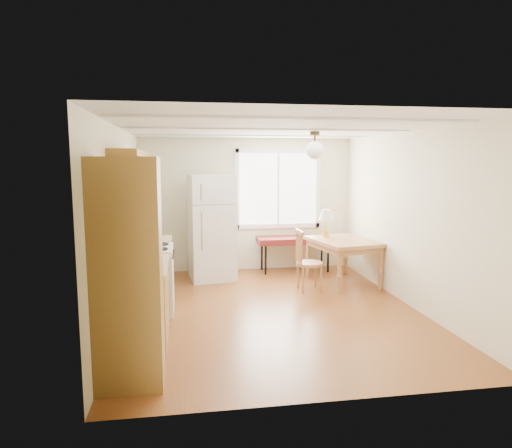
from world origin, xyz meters
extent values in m
cube|color=#5E2E13|center=(0.00, 0.00, 0.00)|extent=(4.60, 5.60, 0.12)
cube|color=white|center=(0.00, 0.00, 2.50)|extent=(4.60, 5.60, 0.12)
cube|color=beige|center=(0.00, 2.50, 1.25)|extent=(4.60, 0.10, 2.50)
cube|color=beige|center=(0.00, -2.50, 1.25)|extent=(4.60, 0.10, 2.50)
cube|color=beige|center=(-2.00, 0.00, 1.25)|extent=(0.10, 5.60, 2.50)
cube|color=beige|center=(2.00, 0.00, 1.25)|extent=(0.10, 5.60, 2.50)
cube|color=brown|center=(-1.70, -1.85, 1.05)|extent=(0.60, 0.60, 2.10)
cube|color=brown|center=(-1.70, -0.85, 0.43)|extent=(0.60, 1.10, 0.86)
cube|color=tan|center=(-1.69, -0.85, 0.88)|extent=(0.62, 1.14, 0.04)
cube|color=white|center=(-1.68, 0.20, 0.45)|extent=(0.65, 0.76, 0.90)
cube|color=brown|center=(-1.70, 0.95, 0.43)|extent=(0.60, 0.60, 0.86)
cube|color=brown|center=(-1.83, -0.15, 1.85)|extent=(0.33, 1.60, 0.70)
cube|color=white|center=(0.60, 2.48, 1.55)|extent=(1.50, 0.02, 1.35)
cylinder|color=#312416|center=(0.70, 0.40, 2.46)|extent=(0.14, 0.14, 0.06)
cylinder|color=#312416|center=(0.70, 0.40, 2.36)|extent=(0.03, 0.03, 0.16)
sphere|color=white|center=(0.70, 0.40, 2.22)|extent=(0.26, 0.26, 0.26)
cube|color=white|center=(-0.71, 1.87, 0.92)|extent=(0.84, 0.84, 1.84)
cube|color=gray|center=(-0.71, 1.49, 1.35)|extent=(0.76, 0.02, 0.02)
cube|color=gray|center=(-0.90, 1.48, 1.10)|extent=(0.03, 0.03, 1.10)
cube|color=#581415|center=(0.87, 2.19, 0.60)|extent=(1.42, 0.52, 0.11)
cylinder|color=black|center=(0.27, 1.99, 0.27)|extent=(0.04, 0.04, 0.54)
cylinder|color=black|center=(1.46, 1.99, 0.27)|extent=(0.04, 0.04, 0.54)
cylinder|color=black|center=(0.27, 2.39, 0.27)|extent=(0.04, 0.04, 0.54)
cylinder|color=black|center=(1.46, 2.39, 0.27)|extent=(0.04, 0.04, 0.54)
cube|color=#98643A|center=(1.46, 1.19, 0.73)|extent=(1.13, 1.37, 0.06)
cube|color=#98643A|center=(1.46, 1.19, 0.65)|extent=(1.01, 1.25, 0.10)
cylinder|color=#98643A|center=(1.19, 0.59, 0.35)|extent=(0.07, 0.07, 0.70)
cylinder|color=#98643A|center=(1.94, 0.74, 0.35)|extent=(0.07, 0.07, 0.70)
cylinder|color=#98643A|center=(0.98, 1.64, 0.35)|extent=(0.07, 0.07, 0.70)
cylinder|color=#98643A|center=(1.73, 1.79, 0.35)|extent=(0.07, 0.07, 0.70)
cylinder|color=#98643A|center=(0.79, 0.86, 0.44)|extent=(0.43, 0.43, 0.05)
cylinder|color=#98643A|center=(0.64, 0.71, 0.22)|extent=(0.04, 0.04, 0.44)
cylinder|color=#98643A|center=(0.93, 0.72, 0.22)|extent=(0.04, 0.04, 0.44)
cylinder|color=#98643A|center=(0.64, 1.01, 0.22)|extent=(0.04, 0.04, 0.44)
cylinder|color=#98643A|center=(0.93, 1.01, 0.22)|extent=(0.04, 0.04, 0.44)
cylinder|color=gold|center=(1.26, 1.53, 0.81)|extent=(0.13, 0.13, 0.11)
cylinder|color=gold|center=(1.26, 1.53, 0.96)|extent=(0.02, 0.02, 0.18)
cone|color=white|center=(1.26, 1.53, 1.14)|extent=(0.27, 0.27, 0.18)
cube|color=black|center=(-1.72, -0.81, 0.94)|extent=(0.19, 0.22, 0.07)
cube|color=black|center=(-1.72, -0.89, 1.10)|extent=(0.17, 0.08, 0.25)
cylinder|color=black|center=(-1.72, -0.77, 1.02)|extent=(0.12, 0.12, 0.11)
cylinder|color=red|center=(-1.80, -0.45, 1.00)|extent=(0.13, 0.13, 0.19)
sphere|color=red|center=(-1.80, -0.45, 1.12)|extent=(0.07, 0.07, 0.07)
camera|label=1|loc=(-1.18, -6.05, 2.05)|focal=32.00mm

